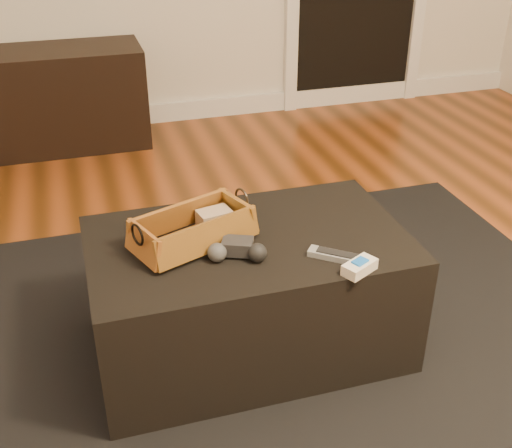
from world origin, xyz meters
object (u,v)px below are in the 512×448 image
object	(u,v)px
ottoman	(248,293)
silver_remote	(341,256)
media_cabinet	(16,102)
tv_remote	(191,241)
wicker_basket	(193,231)
cream_gadget	(360,267)
game_controller	(237,250)

from	to	relation	value
ottoman	silver_remote	size ratio (longest dim) A/B	5.57
media_cabinet	silver_remote	bearing A→B (deg)	-66.30
tv_remote	wicker_basket	size ratio (longest dim) A/B	0.47
wicker_basket	cream_gadget	bearing A→B (deg)	-34.79
tv_remote	silver_remote	xyz separation A→B (m)	(0.41, -0.20, -0.01)
tv_remote	silver_remote	world-z (taller)	tv_remote
media_cabinet	tv_remote	bearing A→B (deg)	-74.22
media_cabinet	game_controller	xyz separation A→B (m)	(0.70, -2.17, 0.18)
media_cabinet	silver_remote	xyz separation A→B (m)	(1.00, -2.27, 0.16)
silver_remote	media_cabinet	bearing A→B (deg)	113.70
cream_gadget	ottoman	bearing A→B (deg)	132.89
wicker_basket	silver_remote	world-z (taller)	wicker_basket
game_controller	cream_gadget	size ratio (longest dim) A/B	1.56
media_cabinet	game_controller	world-z (taller)	media_cabinet
game_controller	tv_remote	bearing A→B (deg)	139.38
ottoman	tv_remote	bearing A→B (deg)	179.84
media_cabinet	ottoman	size ratio (longest dim) A/B	1.44
media_cabinet	wicker_basket	world-z (taller)	same
cream_gadget	game_controller	bearing A→B (deg)	151.52
ottoman	cream_gadget	size ratio (longest dim) A/B	8.43
ottoman	tv_remote	size ratio (longest dim) A/B	5.05
tv_remote	cream_gadget	distance (m)	0.51
ottoman	game_controller	bearing A→B (deg)	-121.47
tv_remote	ottoman	bearing A→B (deg)	-27.47
tv_remote	wicker_basket	world-z (taller)	wicker_basket
game_controller	silver_remote	distance (m)	0.31
media_cabinet	wicker_basket	xyz separation A→B (m)	(0.60, -2.05, 0.19)
wicker_basket	cream_gadget	size ratio (longest dim) A/B	3.52
media_cabinet	game_controller	size ratio (longest dim) A/B	7.75
game_controller	silver_remote	size ratio (longest dim) A/B	1.03
wicker_basket	game_controller	size ratio (longest dim) A/B	2.25
silver_remote	game_controller	bearing A→B (deg)	162.08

